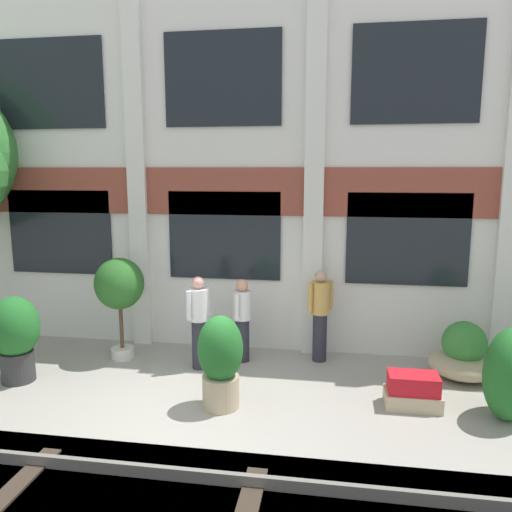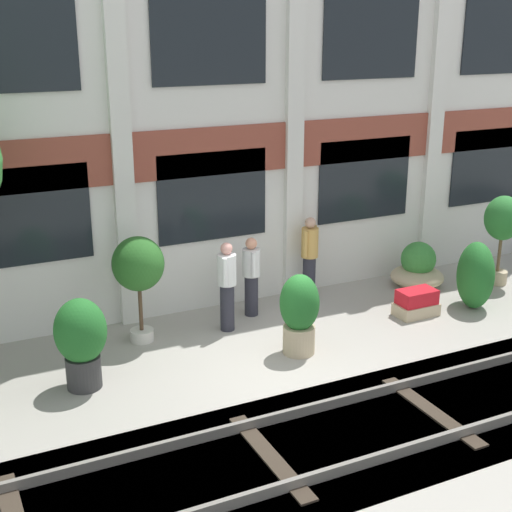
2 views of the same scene
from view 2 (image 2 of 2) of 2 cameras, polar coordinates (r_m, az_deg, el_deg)
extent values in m
plane|color=#9E998E|center=(12.02, 1.64, -8.41)|extent=(80.00, 80.00, 0.00)
cube|color=silver|center=(13.55, -4.04, 10.37)|extent=(17.13, 0.50, 7.08)
cube|color=brown|center=(13.37, -3.56, 8.35)|extent=(17.13, 0.06, 0.90)
cube|color=silver|center=(12.73, -10.78, 9.58)|extent=(0.36, 0.16, 7.08)
cube|color=silver|center=(14.00, 3.08, 10.64)|extent=(0.36, 0.16, 7.08)
cube|color=silver|center=(15.92, 14.17, 11.04)|extent=(0.36, 0.16, 7.08)
cube|color=black|center=(12.68, -17.95, 3.01)|extent=(2.19, 0.04, 1.70)
cube|color=black|center=(13.53, -3.47, 4.80)|extent=(2.19, 0.04, 1.70)
cube|color=black|center=(15.13, 8.67, 6.06)|extent=(2.19, 0.04, 1.70)
cube|color=black|center=(17.27, 18.20, 6.87)|extent=(2.19, 0.04, 1.70)
cube|color=black|center=(12.29, -19.30, 16.16)|extent=(2.19, 0.04, 1.70)
cube|color=black|center=(13.17, -3.72, 17.17)|extent=(2.19, 0.04, 1.70)
cube|color=black|center=(14.80, 9.23, 17.10)|extent=(2.19, 0.04, 1.70)
cube|color=black|center=(16.98, 19.20, 16.48)|extent=(2.19, 0.04, 1.70)
cube|color=#4C473F|center=(10.29, 8.02, -14.48)|extent=(25.13, 2.80, 0.28)
cube|color=slate|center=(9.68, 10.50, -15.40)|extent=(25.13, 0.07, 0.15)
cube|color=slate|center=(10.69, 5.90, -11.68)|extent=(25.13, 0.07, 0.15)
cube|color=#382D23|center=(9.62, 1.12, -15.72)|extent=(0.24, 2.10, 0.03)
cube|color=#382D23|center=(10.89, 13.84, -11.92)|extent=(0.24, 2.10, 0.03)
cylinder|color=beige|center=(12.86, -9.11, -6.27)|extent=(0.42, 0.42, 0.21)
cylinder|color=#4C3826|center=(12.62, -9.25, -3.68)|extent=(0.07, 0.07, 1.04)
ellipsoid|color=#286023|center=(12.37, -9.41, -0.61)|extent=(0.90, 0.90, 0.95)
cylinder|color=tan|center=(16.24, 18.70, -1.61)|extent=(0.43, 0.43, 0.28)
cylinder|color=brown|center=(16.05, 18.93, 0.53)|extent=(0.07, 0.07, 0.99)
ellipsoid|color=#2D7A33|center=(15.87, 19.18, 2.89)|extent=(0.79, 0.79, 0.95)
cube|color=tan|center=(14.10, 12.68, -4.18)|extent=(0.82, 0.50, 0.24)
cube|color=red|center=(14.00, 12.75, -3.20)|extent=(0.73, 0.44, 0.28)
cylinder|color=tan|center=(12.23, 3.44, -6.67)|extent=(0.55, 0.55, 0.49)
ellipsoid|color=#236B28|center=(11.96, 3.50, -3.76)|extent=(0.67, 0.67, 1.00)
cylinder|color=#333333|center=(11.43, -13.61, -8.99)|extent=(0.54, 0.54, 0.52)
ellipsoid|color=#236B28|center=(11.14, -13.87, -5.83)|extent=(0.80, 0.80, 1.02)
ellipsoid|color=tan|center=(15.59, 12.76, -1.62)|extent=(1.13, 1.13, 0.43)
sphere|color=#388438|center=(15.46, 12.87, -0.24)|extent=(0.74, 0.74, 0.74)
cylinder|color=#282833|center=(13.01, -2.31, -4.12)|extent=(0.26, 0.26, 0.88)
cylinder|color=silver|center=(12.75, -2.36, -1.10)|extent=(0.34, 0.34, 0.57)
sphere|color=#D89588|center=(12.63, -2.38, 0.59)|extent=(0.22, 0.22, 0.22)
cylinder|color=silver|center=(12.54, -2.52, -1.30)|extent=(0.09, 0.09, 0.51)
cylinder|color=silver|center=(12.95, -2.20, -0.66)|extent=(0.09, 0.09, 0.51)
cylinder|color=#282833|center=(13.67, -0.38, -3.15)|extent=(0.26, 0.26, 0.80)
cylinder|color=silver|center=(13.44, -0.38, -0.51)|extent=(0.34, 0.34, 0.53)
sphere|color=tan|center=(13.33, -0.39, 1.01)|extent=(0.22, 0.22, 0.22)
cylinder|color=silver|center=(13.23, -0.18, -0.70)|extent=(0.09, 0.09, 0.47)
cylinder|color=silver|center=(13.64, -0.58, -0.12)|extent=(0.09, 0.09, 0.47)
cylinder|color=#282833|center=(14.47, 4.26, -1.76)|extent=(0.26, 0.26, 0.90)
cylinder|color=tan|center=(14.23, 4.33, 1.08)|extent=(0.34, 0.34, 0.60)
sphere|color=tan|center=(14.12, 4.37, 2.67)|extent=(0.22, 0.22, 0.22)
cylinder|color=tan|center=(14.03, 3.96, 0.96)|extent=(0.09, 0.09, 0.54)
cylinder|color=tan|center=(14.42, 4.70, 1.42)|extent=(0.09, 0.09, 0.54)
ellipsoid|color=#236B28|center=(14.59, 17.15, -1.47)|extent=(1.07, 1.20, 1.34)
camera|label=1|loc=(7.86, 40.85, -0.19)|focal=35.00mm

